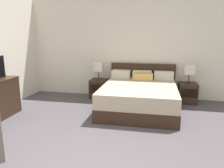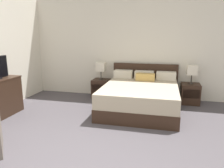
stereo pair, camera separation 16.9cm
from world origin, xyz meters
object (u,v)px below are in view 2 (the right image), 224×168
at_px(nightstand_left, 101,88).
at_px(nightstand_right, 190,94).
at_px(bed, 141,96).
at_px(table_lamp_right, 192,70).
at_px(table_lamp_left, 101,67).

height_order(nightstand_left, nightstand_right, same).
height_order(bed, nightstand_left, bed).
xyz_separation_m(nightstand_left, nightstand_right, (2.39, 0.00, 0.00)).
distance_m(bed, table_lamp_right, 1.52).
distance_m(nightstand_left, table_lamp_left, 0.61).
xyz_separation_m(bed, table_lamp_left, (-1.20, 0.75, 0.55)).
distance_m(bed, nightstand_right, 1.41).
height_order(bed, table_lamp_right, table_lamp_right).
height_order(nightstand_right, table_lamp_left, table_lamp_left).
bearing_deg(table_lamp_left, nightstand_left, -90.00).
relative_size(bed, table_lamp_right, 4.42).
bearing_deg(nightstand_right, table_lamp_right, 90.00).
bearing_deg(nightstand_left, table_lamp_right, 0.03).
relative_size(nightstand_right, table_lamp_left, 1.08).
bearing_deg(bed, nightstand_left, 147.86).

